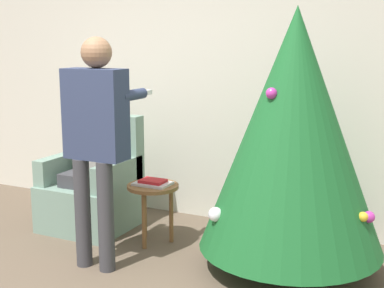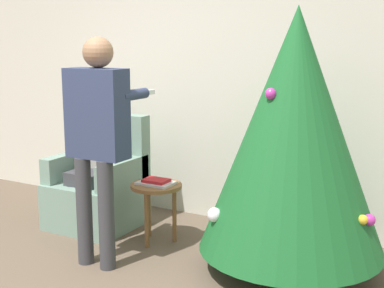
% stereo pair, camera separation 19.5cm
% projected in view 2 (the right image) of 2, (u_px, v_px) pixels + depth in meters
% --- Properties ---
extents(wall_back, '(8.00, 0.06, 2.70)m').
position_uv_depth(wall_back, '(202.00, 77.00, 5.03)').
color(wall_back, beige).
rests_on(wall_back, ground_plane).
extents(christmas_tree, '(1.35, 1.35, 1.93)m').
position_uv_depth(christmas_tree, '(294.00, 132.00, 3.80)').
color(christmas_tree, brown).
rests_on(christmas_tree, ground_plane).
extents(armchair, '(0.74, 0.71, 1.01)m').
position_uv_depth(armchair, '(100.00, 188.00, 4.94)').
color(armchair, gray).
rests_on(armchair, ground_plane).
extents(person_seated, '(0.36, 0.46, 1.24)m').
position_uv_depth(person_seated, '(96.00, 154.00, 4.85)').
color(person_seated, '#38383D').
rests_on(person_seated, ground_plane).
extents(person_standing, '(0.48, 0.57, 1.72)m').
position_uv_depth(person_standing, '(97.00, 130.00, 3.94)').
color(person_standing, '#38383D').
rests_on(person_standing, ground_plane).
extents(side_stool, '(0.43, 0.43, 0.51)m').
position_uv_depth(side_stool, '(156.00, 193.00, 4.48)').
color(side_stool, brown).
rests_on(side_stool, ground_plane).
extents(laptop, '(0.30, 0.21, 0.02)m').
position_uv_depth(laptop, '(156.00, 183.00, 4.47)').
color(laptop, silver).
rests_on(laptop, side_stool).
extents(book, '(0.21, 0.15, 0.02)m').
position_uv_depth(book, '(156.00, 180.00, 4.46)').
color(book, '#B21E23').
rests_on(book, laptop).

